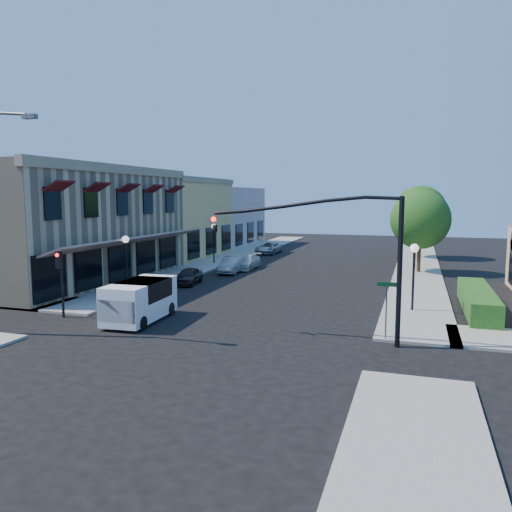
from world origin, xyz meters
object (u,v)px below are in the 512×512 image
(parked_car_a, at_px, (188,276))
(parked_car_d, at_px, (269,248))
(street_tree_a, at_px, (420,220))
(secondary_signal, at_px, (60,272))
(lamppost_right_far, at_px, (416,236))
(lamppost_right_near, at_px, (414,260))
(street_tree_b, at_px, (420,211))
(lamppost_left_near, at_px, (126,249))
(parked_car_b, at_px, (231,265))
(street_name_sign, at_px, (386,301))
(lamppost_left_far, at_px, (214,233))
(parked_car_c, at_px, (246,262))
(signal_mast_arm, at_px, (345,244))
(white_van, at_px, (140,298))

(parked_car_a, height_order, parked_car_d, parked_car_d)
(street_tree_a, xyz_separation_m, parked_car_a, (-15.00, -10.00, -3.63))
(secondary_signal, distance_m, lamppost_right_far, 27.98)
(parked_car_a, distance_m, parked_car_d, 19.35)
(lamppost_right_near, bearing_deg, lamppost_right_far, 90.00)
(lamppost_right_far, bearing_deg, street_tree_b, 87.85)
(lamppost_left_near, bearing_deg, street_tree_b, 54.21)
(lamppost_right_far, xyz_separation_m, parked_car_b, (-13.71, -6.30, -2.11))
(street_name_sign, height_order, lamppost_left_far, lamppost_left_far)
(secondary_signal, relative_size, lamppost_left_far, 0.93)
(street_tree_a, xyz_separation_m, lamppost_left_near, (-17.30, -14.00, -1.46))
(lamppost_right_far, xyz_separation_m, parked_car_c, (-13.30, -4.00, -2.14))
(signal_mast_arm, relative_size, lamppost_left_far, 2.24)
(street_tree_a, bearing_deg, parked_car_a, -146.31)
(signal_mast_arm, distance_m, parked_car_c, 21.64)
(secondary_signal, bearing_deg, lamppost_left_near, 94.34)
(lamppost_right_near, distance_m, parked_car_c, 18.04)
(secondary_signal, height_order, parked_car_d, secondary_signal)
(parked_car_a, bearing_deg, secondary_signal, -106.83)
(secondary_signal, xyz_separation_m, parked_car_b, (2.79, 16.29, -1.69))
(street_tree_a, bearing_deg, lamppost_right_near, -91.23)
(street_tree_b, bearing_deg, signal_mast_arm, -95.51)
(street_name_sign, distance_m, parked_car_b, 20.07)
(street_name_sign, relative_size, parked_car_d, 0.58)
(secondary_signal, height_order, lamppost_right_near, lamppost_right_near)
(street_name_sign, relative_size, parked_car_b, 0.65)
(signal_mast_arm, distance_m, secondary_signal, 13.97)
(street_tree_b, relative_size, secondary_signal, 2.11)
(street_tree_b, distance_m, lamppost_left_near, 29.64)
(street_tree_a, height_order, parked_car_a, street_tree_a)
(parked_car_a, relative_size, parked_car_b, 0.86)
(parked_car_a, height_order, parked_car_c, parked_car_c)
(street_tree_b, height_order, signal_mast_arm, street_tree_b)
(lamppost_left_far, bearing_deg, street_tree_b, 30.03)
(secondary_signal, height_order, parked_car_b, secondary_signal)
(signal_mast_arm, distance_m, parked_car_b, 19.92)
(street_tree_b, distance_m, parked_car_d, 15.52)
(street_tree_b, relative_size, street_name_sign, 2.81)
(parked_car_d, bearing_deg, lamppost_left_near, -93.22)
(lamppost_left_near, relative_size, parked_car_a, 1.08)
(parked_car_d, bearing_deg, signal_mast_arm, -65.60)
(lamppost_right_near, xyz_separation_m, parked_car_d, (-14.70, 23.35, -2.14))
(signal_mast_arm, bearing_deg, street_tree_a, 81.83)
(parked_car_b, xyz_separation_m, parked_car_d, (-0.99, 13.65, -0.03))
(street_name_sign, xyz_separation_m, white_van, (-11.44, -0.25, -0.57))
(lamppost_right_near, height_order, lamppost_right_far, same)
(parked_car_d, bearing_deg, street_tree_a, -29.52)
(lamppost_right_near, xyz_separation_m, parked_car_b, (-13.71, 9.70, -2.11))
(signal_mast_arm, bearing_deg, lamppost_right_near, 67.88)
(lamppost_left_near, height_order, parked_car_d, lamppost_left_near)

